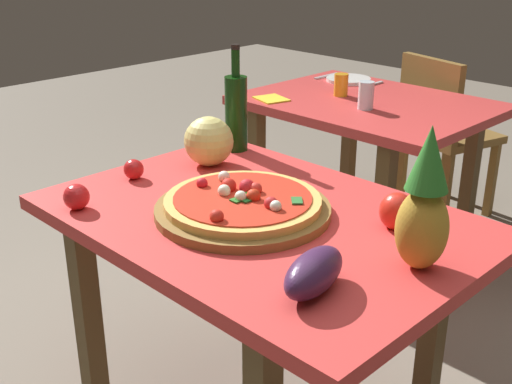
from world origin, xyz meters
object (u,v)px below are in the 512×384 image
(tomato_beside_pepper, at_px, (134,169))
(knife_utensil, at_px, (372,85))
(wine_bottle, at_px, (236,111))
(bell_pepper, at_px, (397,211))
(background_table, at_px, (367,123))
(napkin_folded, at_px, (271,99))
(pizza, at_px, (242,200))
(eggplant, at_px, (314,272))
(dining_chair, at_px, (441,128))
(pizza_board, at_px, (243,210))
(melon, at_px, (209,141))
(dinner_plate, at_px, (348,79))
(tomato_by_bottle, at_px, (76,197))
(pineapple_left, at_px, (424,206))
(display_table, at_px, (261,246))
(fork_utensil, at_px, (326,76))
(drinking_glass_water, at_px, (366,95))
(drinking_glass_juice, at_px, (341,85))

(tomato_beside_pepper, height_order, knife_utensil, tomato_beside_pepper)
(wine_bottle, bearing_deg, bell_pepper, -10.73)
(background_table, xyz_separation_m, napkin_folded, (-0.31, -0.29, 0.11))
(wine_bottle, distance_m, bell_pepper, 0.76)
(pizza, bearing_deg, eggplant, -23.30)
(dining_chair, distance_m, pizza_board, 1.94)
(pizza_board, bearing_deg, knife_utensil, 113.54)
(melon, distance_m, tomato_beside_pepper, 0.26)
(pizza, distance_m, eggplant, 0.42)
(pizza_board, height_order, knife_utensil, pizza_board)
(dinner_plate, bearing_deg, tomato_by_bottle, -76.03)
(dinner_plate, bearing_deg, melon, -71.57)
(wine_bottle, relative_size, melon, 2.27)
(pizza, distance_m, pineapple_left, 0.51)
(display_table, height_order, dining_chair, dining_chair)
(tomato_beside_pepper, bearing_deg, fork_utensil, 108.13)
(dining_chair, relative_size, bell_pepper, 8.69)
(eggplant, bearing_deg, napkin_folded, 136.87)
(napkin_folded, bearing_deg, pizza, -49.81)
(pineapple_left, height_order, eggplant, pineapple_left)
(pizza_board, relative_size, fork_utensil, 2.62)
(background_table, height_order, pineapple_left, pineapple_left)
(drinking_glass_water, distance_m, knife_utensil, 0.44)
(pineapple_left, xyz_separation_m, drinking_glass_juice, (-1.12, 1.14, -0.10))
(bell_pepper, distance_m, fork_utensil, 1.79)
(melon, xyz_separation_m, dinner_plate, (-0.43, 1.29, -0.07))
(pizza_board, relative_size, eggplant, 2.36)
(drinking_glass_juice, xyz_separation_m, fork_utensil, (-0.30, 0.26, -0.05))
(display_table, xyz_separation_m, knife_utensil, (-0.68, 1.45, 0.10))
(background_table, bearing_deg, drinking_glass_water, -59.05)
(pizza, bearing_deg, knife_utensil, 113.52)
(pineapple_left, height_order, knife_utensil, pineapple_left)
(tomato_by_bottle, bearing_deg, dining_chair, 93.13)
(bell_pepper, xyz_separation_m, fork_utensil, (-1.26, 1.26, -0.04))
(pineapple_left, xyz_separation_m, knife_utensil, (-1.14, 1.40, -0.15))
(pineapple_left, distance_m, bell_pepper, 0.23)
(tomato_by_bottle, relative_size, fork_utensil, 0.40)
(pizza, distance_m, dinner_plate, 1.68)
(display_table, xyz_separation_m, drinking_glass_water, (-0.44, 1.07, 0.16))
(pizza_board, bearing_deg, bell_pepper, 33.55)
(pizza_board, xyz_separation_m, eggplant, (0.39, -0.17, 0.03))
(tomato_by_bottle, height_order, drinking_glass_juice, drinking_glass_juice)
(drinking_glass_juice, distance_m, dinner_plate, 0.31)
(bell_pepper, distance_m, drinking_glass_juice, 1.39)
(pineapple_left, relative_size, drinking_glass_water, 2.87)
(dining_chair, distance_m, fork_utensil, 0.65)
(pizza_board, bearing_deg, drinking_glass_water, 110.32)
(dining_chair, xyz_separation_m, fork_utensil, (-0.46, -0.38, 0.26))
(bell_pepper, distance_m, eggplant, 0.39)
(background_table, bearing_deg, dining_chair, 87.58)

